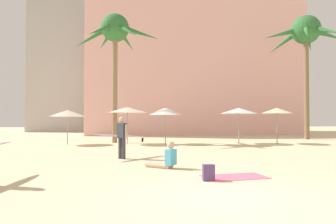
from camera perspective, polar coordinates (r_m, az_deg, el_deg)
ground at (r=6.35m, az=11.02°, el=-15.81°), size 120.00×120.00×0.00m
hotel_pink at (r=35.96m, az=4.26°, el=7.23°), size 22.63×10.79×14.00m
hotel_tower_gray at (r=47.29m, az=-12.47°, el=17.88°), size 17.64×9.38×34.40m
palm_tree_far_left at (r=27.70m, az=24.50°, el=12.97°), size 7.11×6.27×10.04m
palm_tree_left at (r=21.91m, az=-9.91°, el=14.12°), size 6.01×5.66×8.90m
cafe_umbrella_0 at (r=20.20m, az=-18.35°, el=-0.24°), size 2.27×2.27×2.18m
cafe_umbrella_1 at (r=20.59m, az=13.15°, el=0.22°), size 2.43×2.43×2.36m
cafe_umbrella_2 at (r=21.25m, az=19.78°, el=0.24°), size 2.01×2.01×2.36m
cafe_umbrella_3 at (r=19.78m, az=-7.63°, el=0.41°), size 2.54×2.54×2.40m
cafe_umbrella_4 at (r=19.71m, az=-0.49°, el=0.15°), size 2.14×2.14×2.37m
beach_towel at (r=8.69m, az=12.39°, el=-11.83°), size 1.85×1.17×0.01m
backpack at (r=8.04m, az=7.62°, el=-11.28°), size 0.30×0.24×0.42m
person_far_left at (r=9.98m, az=-0.45°, el=-8.84°), size 1.03×0.90×0.88m
person_mid_left at (r=12.53m, az=-8.62°, el=-4.45°), size 2.35×2.11×1.70m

